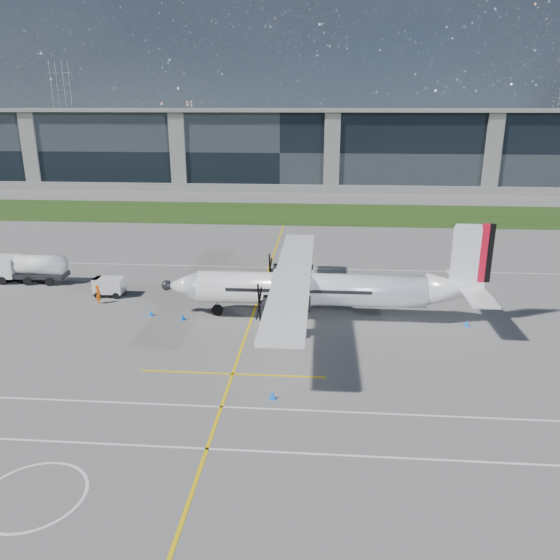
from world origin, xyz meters
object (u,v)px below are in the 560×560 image
Objects in this scene: pylon_west at (63,108)px; turboprop_aircraft at (323,271)px; safety_cone_nose_port at (183,317)px; baggage_tug at (109,287)px; safety_cone_portwing at (273,395)px; fuel_tanker_truck at (26,269)px; ground_crew_person at (98,293)px; safety_cone_fwd at (151,313)px; safety_cone_tail at (467,323)px.

pylon_west is 171.11m from turboprop_aircraft.
turboprop_aircraft is 53.27× the size of safety_cone_nose_port.
baggage_tug reaches higher than safety_cone_portwing.
safety_cone_portwing is (-2.82, -12.94, -3.75)m from turboprop_aircraft.
ground_crew_person is at bearing -29.69° from fuel_tanker_truck.
ground_crew_person is at bearing 159.06° from safety_cone_nose_port.
turboprop_aircraft is 3.71× the size of fuel_tanker_truck.
pylon_west is at bearing 117.78° from safety_cone_nose_port.
safety_cone_fwd is (14.71, -7.76, -1.10)m from fuel_tanker_truck.
pylon_west reaches higher than safety_cone_portwing.
fuel_tanker_truck is 2.58× the size of baggage_tug.
ground_crew_person reaches higher than safety_cone_portwing.
baggage_tug is at bearing 134.04° from safety_cone_portwing.
safety_cone_fwd is at bearing -40.77° from baggage_tug.
safety_cone_nose_port is (-11.14, -1.22, -3.75)m from turboprop_aircraft.
pylon_west reaches higher than safety_cone_fwd.
safety_cone_fwd is at bearing -177.92° from turboprop_aircraft.
safety_cone_nose_port is at bearing -14.11° from safety_cone_fwd.
pylon_west is 151.71m from fuel_tanker_truck.
pylon_west is 15.69× the size of ground_crew_person.
fuel_tanker_truck is 10.11m from baggage_tug.
safety_cone_tail is 18.63m from safety_cone_portwing.
baggage_tug reaches higher than safety_cone_nose_port.
turboprop_aircraft is 13.93× the size of ground_crew_person.
baggage_tug is (69.51, -141.98, -14.16)m from pylon_west.
safety_cone_tail is (39.99, -8.03, -1.10)m from fuel_tanker_truck.
safety_cone_portwing and safety_cone_fwd have the same top height.
turboprop_aircraft is 29.72m from fuel_tanker_truck.
fuel_tanker_truck is 10.79m from ground_crew_person.
fuel_tanker_truck is at bearing 160.92° from baggage_tug.
fuel_tanker_truck is 14.36× the size of safety_cone_fwd.
pylon_west is 60.00× the size of safety_cone_portwing.
baggage_tug reaches higher than safety_cone_tail.
ground_crew_person is 3.82× the size of safety_cone_portwing.
safety_cone_portwing is (-14.12, -12.16, 0.00)m from safety_cone_tail.
ground_crew_person is 22.22m from safety_cone_portwing.
ground_crew_person is at bearing -95.05° from baggage_tug.
turboprop_aircraft reaches higher than safety_cone_fwd.
baggage_tug is at bearing -19.08° from fuel_tanker_truck.
turboprop_aircraft reaches higher than safety_cone_portwing.
safety_cone_fwd is at bearing 179.38° from safety_cone_tail.
pylon_west reaches higher than safety_cone_tail.
fuel_tanker_truck is at bearing 152.20° from safety_cone_fwd.
pylon_west is at bearing 124.27° from safety_cone_tail.
pylon_west is at bearing 121.28° from turboprop_aircraft.
turboprop_aircraft is 11.93m from safety_cone_tail.
turboprop_aircraft is at bearing 6.25° from safety_cone_nose_port.
safety_cone_tail is 22.45m from safety_cone_nose_port.
safety_cone_portwing is 1.00× the size of safety_cone_fwd.
ground_crew_person is (69.33, -144.02, -14.04)m from pylon_west.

